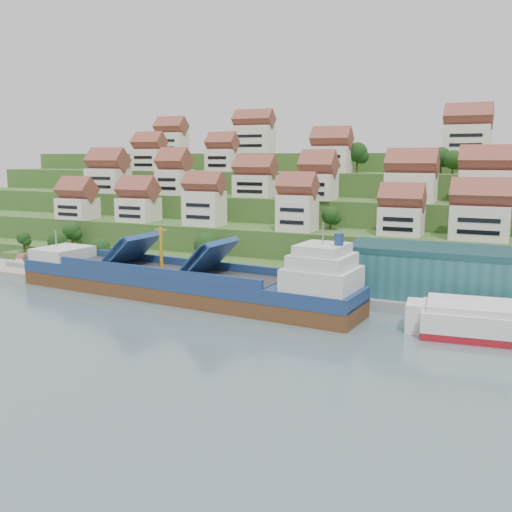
% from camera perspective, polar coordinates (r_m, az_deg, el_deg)
% --- Properties ---
extents(ground, '(300.00, 300.00, 0.00)m').
position_cam_1_polar(ground, '(116.72, -3.32, -4.91)').
color(ground, slate).
rests_on(ground, ground).
extents(quay, '(180.00, 14.00, 2.20)m').
position_cam_1_polar(quay, '(122.58, 8.33, -3.75)').
color(quay, gray).
rests_on(quay, ground).
extents(pebble_beach, '(45.00, 20.00, 1.00)m').
position_cam_1_polar(pebble_beach, '(160.28, -19.81, -1.23)').
color(pebble_beach, gray).
rests_on(pebble_beach, ground).
extents(hillside, '(260.00, 128.00, 31.00)m').
position_cam_1_polar(hillside, '(210.73, 10.09, 4.53)').
color(hillside, '#2D4C1E').
rests_on(hillside, ground).
extents(hillside_village, '(154.05, 62.82, 29.72)m').
position_cam_1_polar(hillside_village, '(166.66, 6.73, 7.69)').
color(hillside_village, silver).
rests_on(hillside_village, ground).
extents(hillside_trees, '(140.53, 62.57, 31.45)m').
position_cam_1_polar(hillside_trees, '(155.70, 2.05, 4.81)').
color(hillside_trees, '#1A3D14').
rests_on(hillside_trees, ground).
extents(warehouse, '(60.00, 15.00, 10.00)m').
position_cam_1_polar(warehouse, '(118.56, 23.68, -1.94)').
color(warehouse, '#245E63').
rests_on(warehouse, quay).
extents(flagpole, '(1.28, 0.16, 8.00)m').
position_cam_1_polar(flagpole, '(117.21, 6.81, -1.45)').
color(flagpole, gray).
rests_on(flagpole, quay).
extents(beach_huts, '(14.40, 3.70, 2.20)m').
position_cam_1_polar(beach_huts, '(160.54, -20.67, -0.69)').
color(beach_huts, white).
rests_on(beach_huts, pebble_beach).
extents(cargo_ship, '(81.26, 18.51, 17.90)m').
position_cam_1_polar(cargo_ship, '(121.16, -7.00, -2.77)').
color(cargo_ship, '#523119').
rests_on(cargo_ship, ground).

